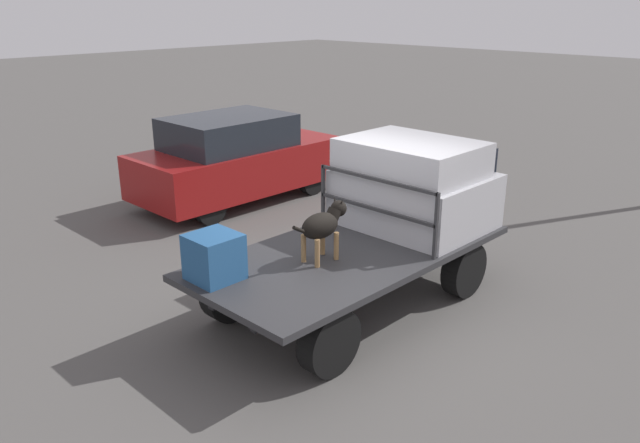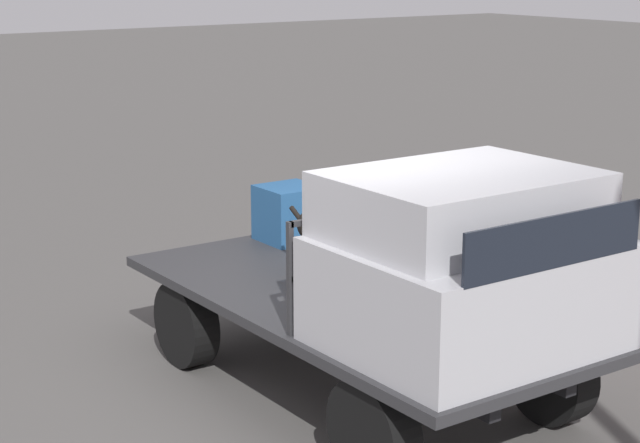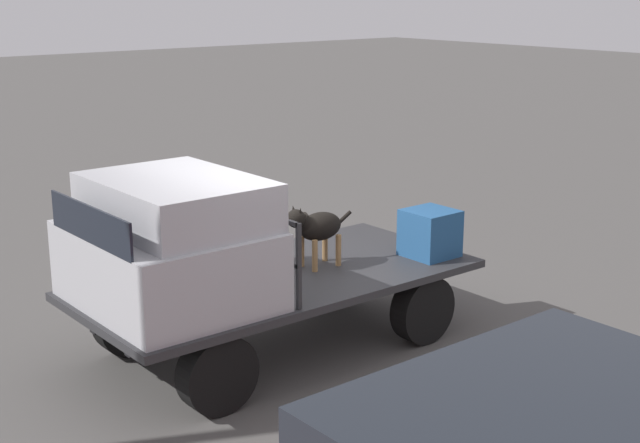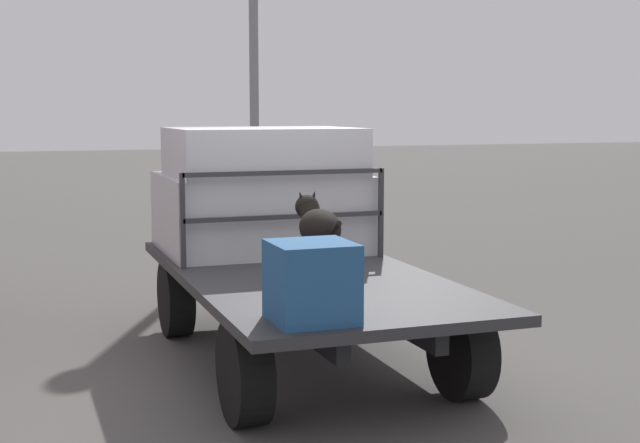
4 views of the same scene
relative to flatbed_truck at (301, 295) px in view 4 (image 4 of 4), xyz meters
name	(u,v)px [view 4 (image 4 of 4)]	position (x,y,z in m)	size (l,w,h in m)	color
ground_plane	(301,363)	(0.00, 0.00, -0.59)	(80.00, 80.00, 0.00)	#514F4C
flatbed_truck	(301,295)	(0.00, 0.00, 0.00)	(4.12, 1.98, 0.79)	black
truck_cab	(261,192)	(1.22, 0.00, 0.76)	(1.51, 1.86, 1.18)	#B7B7BC
truck_headboard	(286,202)	(0.43, 0.00, 0.75)	(0.04, 1.86, 0.82)	#2D2D30
dog	(317,227)	(-0.48, 0.02, 0.64)	(0.88, 0.30, 0.70)	#9E7547
cargo_crate	(312,282)	(-1.70, 0.50, 0.46)	(0.51, 0.51, 0.51)	#235184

